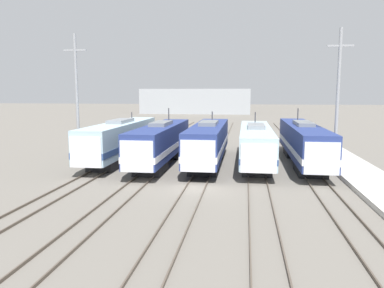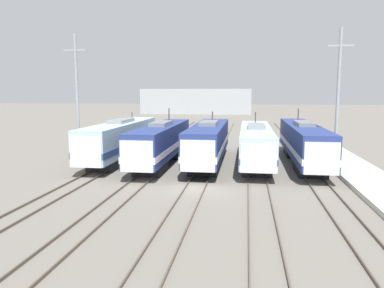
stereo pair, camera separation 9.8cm
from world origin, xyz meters
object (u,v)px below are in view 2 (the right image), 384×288
object	(u,v)px
catenary_tower_right	(338,99)
locomotive_center_left	(160,143)
locomotive_far_left	(120,140)
locomotive_center_right	(256,144)
locomotive_far_right	(304,143)
catenary_tower_left	(77,99)
locomotive_center	(208,143)

from	to	relation	value
catenary_tower_right	locomotive_center_left	bearing A→B (deg)	173.23
locomotive_far_left	locomotive_center_right	distance (m)	13.79
locomotive_center_left	locomotive_far_right	size ratio (longest dim) A/B	0.89
locomotive_center_left	catenary_tower_right	distance (m)	16.51
catenary_tower_left	locomotive_center	bearing A→B (deg)	12.67
locomotive_center_right	locomotive_far_right	bearing A→B (deg)	7.08
locomotive_center_left	locomotive_center_right	distance (m)	9.32
locomotive_far_left	locomotive_far_right	distance (m)	18.40
locomotive_center	catenary_tower_left	xyz separation A→B (m)	(-12.06, -2.71, 4.25)
locomotive_center_left	locomotive_center_right	xyz separation A→B (m)	(9.19, 1.52, -0.12)
locomotive_center_left	catenary_tower_left	size ratio (longest dim) A/B	1.38
catenary_tower_right	locomotive_center	bearing A→B (deg)	166.44
catenary_tower_left	catenary_tower_right	size ratio (longest dim) A/B	1.00
locomotive_far_right	locomotive_far_left	bearing A→B (deg)	-177.96
locomotive_center	locomotive_center_right	world-z (taller)	locomotive_center
locomotive_far_left	locomotive_center_right	size ratio (longest dim) A/B	0.98
locomotive_center_right	locomotive_far_right	distance (m)	4.63
catenary_tower_left	locomotive_far_right	bearing A→B (deg)	10.59
catenary_tower_left	catenary_tower_right	world-z (taller)	same
locomotive_center_left	catenary_tower_left	distance (m)	8.80
locomotive_far_right	catenary_tower_left	size ratio (longest dim) A/B	1.55
locomotive_far_left	locomotive_far_right	size ratio (longest dim) A/B	0.92
locomotive_center_left	locomotive_center	xyz separation A→B (m)	(4.60, 0.83, 0.01)
locomotive_center_right	catenary_tower_left	xyz separation A→B (m)	(-16.65, -3.40, 4.39)
locomotive_center_right	locomotive_far_right	size ratio (longest dim) A/B	0.94
locomotive_center	locomotive_center_right	size ratio (longest dim) A/B	0.95
locomotive_far_left	catenary_tower_right	size ratio (longest dim) A/B	1.43
locomotive_far_left	locomotive_center	xyz separation A→B (m)	(9.19, -0.61, -0.03)
catenary_tower_right	locomotive_far_right	bearing A→B (deg)	117.25
locomotive_far_left	locomotive_center	world-z (taller)	locomotive_center
locomotive_center	catenary_tower_right	distance (m)	12.32
locomotive_far_right	catenary_tower_left	xyz separation A→B (m)	(-21.25, -3.97, 4.26)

